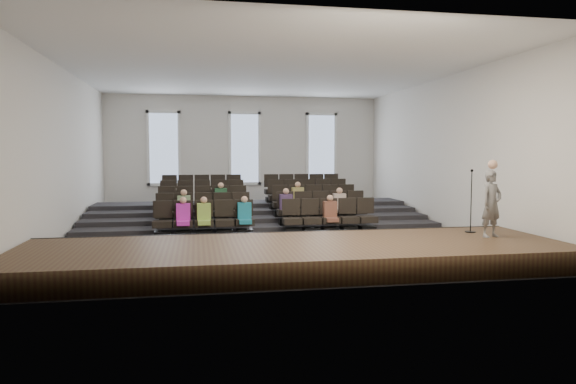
% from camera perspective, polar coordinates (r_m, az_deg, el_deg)
% --- Properties ---
extents(ground, '(14.00, 14.00, 0.00)m').
position_cam_1_polar(ground, '(16.18, -2.47, -4.46)').
color(ground, black).
rests_on(ground, ground).
extents(ceiling, '(12.00, 14.00, 0.02)m').
position_cam_1_polar(ceiling, '(16.20, -2.53, 13.34)').
color(ceiling, white).
rests_on(ceiling, ground).
extents(wall_back, '(12.00, 0.04, 5.00)m').
position_cam_1_polar(wall_back, '(22.97, -4.85, 4.35)').
color(wall_back, silver).
rests_on(wall_back, ground).
extents(wall_front, '(12.00, 0.04, 5.00)m').
position_cam_1_polar(wall_front, '(9.09, 3.44, 4.60)').
color(wall_front, silver).
rests_on(wall_front, ground).
extents(wall_left, '(0.04, 14.00, 5.00)m').
position_cam_1_polar(wall_left, '(16.32, -24.00, 4.07)').
color(wall_left, silver).
rests_on(wall_left, ground).
extents(wall_right, '(0.04, 14.00, 5.00)m').
position_cam_1_polar(wall_right, '(17.83, 17.10, 4.22)').
color(wall_right, silver).
rests_on(wall_right, ground).
extents(stage, '(11.80, 3.60, 0.50)m').
position_cam_1_polar(stage, '(11.18, 1.06, -7.07)').
color(stage, '#47351E').
rests_on(stage, ground).
extents(stage_lip, '(11.80, 0.06, 0.52)m').
position_cam_1_polar(stage_lip, '(12.89, -0.48, -5.56)').
color(stage_lip, black).
rests_on(stage_lip, ground).
extents(risers, '(11.80, 4.80, 0.60)m').
position_cam_1_polar(risers, '(19.27, -3.74, -2.48)').
color(risers, black).
rests_on(risers, ground).
extents(seating_rows, '(6.80, 4.70, 1.67)m').
position_cam_1_polar(seating_rows, '(17.61, -3.15, -1.52)').
color(seating_rows, black).
rests_on(seating_rows, ground).
extents(windows, '(8.44, 0.10, 3.24)m').
position_cam_1_polar(windows, '(22.91, -4.83, 4.85)').
color(windows, white).
rests_on(windows, wall_back).
extents(audience, '(5.45, 2.64, 1.10)m').
position_cam_1_polar(audience, '(16.26, -3.56, -1.59)').
color(audience, '#95B94A').
rests_on(audience, seating_rows).
extents(speaker, '(0.66, 0.53, 1.56)m').
position_cam_1_polar(speaker, '(12.89, 21.68, -1.23)').
color(speaker, slate).
rests_on(speaker, stage).
extents(mic_stand, '(0.26, 0.26, 1.57)m').
position_cam_1_polar(mic_stand, '(13.54, 19.65, -2.27)').
color(mic_stand, black).
rests_on(mic_stand, stage).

